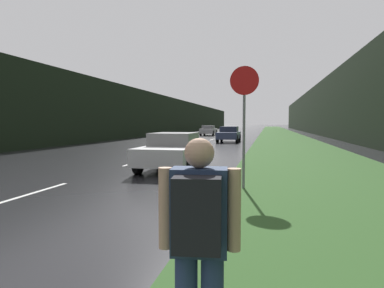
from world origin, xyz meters
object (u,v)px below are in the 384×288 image
car_oncoming (209,130)px  car_passing_far (229,134)px  hitchhiker_with_backpack (199,240)px  car_passing_near (173,151)px  stop_sign (244,113)px

car_oncoming → car_passing_far: bearing=-73.6°
hitchhiker_with_backpack → car_passing_far: size_ratio=0.37×
car_passing_near → car_passing_far: size_ratio=0.94×
stop_sign → car_passing_far: 22.01m
car_passing_near → car_passing_far: car_passing_far is taller
hitchhiker_with_backpack → car_passing_near: 10.36m
stop_sign → car_passing_near: bearing=131.8°
car_passing_near → car_passing_far: 18.64m
car_passing_far → car_oncoming: (-4.48, 15.20, -0.01)m
car_passing_near → car_passing_far: (0.00, 18.64, 0.03)m
stop_sign → car_oncoming: 37.73m
car_oncoming → car_passing_near: bearing=-82.5°
car_passing_far → stop_sign: bearing=97.4°
hitchhiker_with_backpack → car_passing_near: (-2.98, 9.92, -0.24)m
stop_sign → car_passing_near: size_ratio=0.78×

